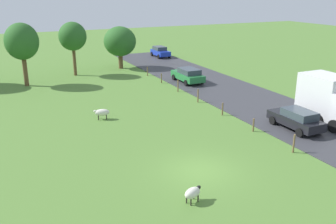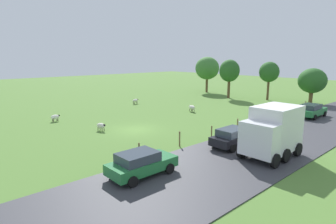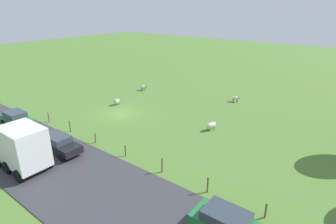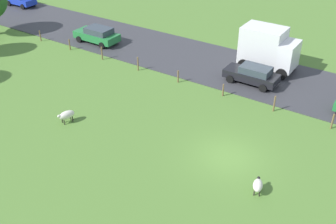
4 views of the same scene
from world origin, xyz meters
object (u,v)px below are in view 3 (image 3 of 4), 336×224
object	(u,v)px
sheep_3	(143,87)
car_2	(17,118)
car_3	(60,143)
sheep_0	(117,101)
sheep_1	(236,98)
sheep_2	(211,125)
truck_0	(22,146)

from	to	relation	value
sheep_3	car_2	distance (m)	18.51
car_2	car_3	bearing A→B (deg)	87.23
sheep_0	sheep_1	distance (m)	16.02
sheep_0	sheep_2	world-z (taller)	sheep_2
car_2	sheep_2	bearing A→B (deg)	124.54
sheep_1	sheep_2	world-z (taller)	sheep_2
sheep_0	car_2	xyz separation A→B (m)	(11.27, -3.54, 0.35)
sheep_2	truck_0	world-z (taller)	truck_0
sheep_1	sheep_3	size ratio (longest dim) A/B	1.06
sheep_3	car_3	distance (m)	20.19
sheep_2	truck_0	bearing A→B (deg)	-27.99
sheep_3	truck_0	world-z (taller)	truck_0
sheep_0	sheep_2	size ratio (longest dim) A/B	0.84
sheep_2	sheep_1	bearing A→B (deg)	-169.24
sheep_3	sheep_0	bearing A→B (deg)	14.03
truck_0	sheep_1	bearing A→B (deg)	166.09
sheep_1	sheep_3	xyz separation A→B (m)	(3.61, -13.66, -0.03)
sheep_0	truck_0	bearing A→B (deg)	20.28
sheep_1	car_3	world-z (taller)	car_3
car_2	car_3	world-z (taller)	car_3
sheep_2	sheep_3	bearing A→B (deg)	-112.63
sheep_1	car_2	xyz separation A→B (m)	(22.03, -15.42, 0.32)
sheep_1	sheep_3	distance (m)	14.13
sheep_0	car_3	xyz separation A→B (m)	(11.71, 5.40, 0.35)
truck_0	car_2	world-z (taller)	truck_0
sheep_1	truck_0	bearing A→B (deg)	-13.91
sheep_2	sheep_0	bearing A→B (deg)	-87.26
sheep_2	car_3	distance (m)	14.95
car_3	sheep_2	bearing A→B (deg)	145.84
car_2	car_3	distance (m)	8.96
sheep_2	car_3	size ratio (longest dim) A/B	0.30
sheep_2	sheep_3	size ratio (longest dim) A/B	1.25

